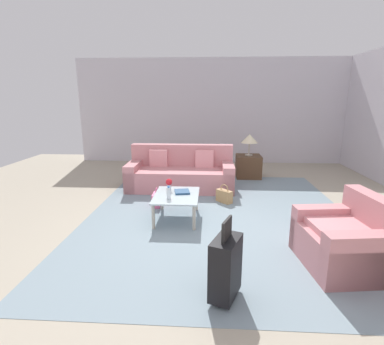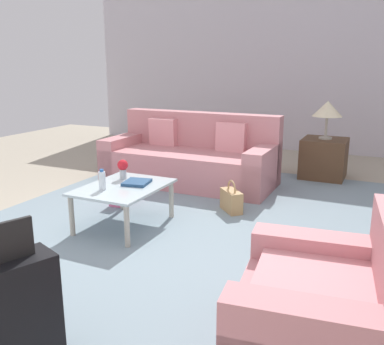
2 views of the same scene
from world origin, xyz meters
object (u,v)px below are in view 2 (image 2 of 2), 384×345
(coffee_table, at_px, (124,191))
(coffee_table_book, at_px, (137,182))
(handbag_tan, at_px, (231,200))
(handbag_pink, at_px, (121,193))
(flower_vase, at_px, (123,167))
(water_bottle, at_px, (102,180))
(table_lamp, at_px, (328,109))
(suitcase_black, at_px, (17,313))
(side_table, at_px, (324,158))
(armchair, at_px, (336,321))
(couch, at_px, (192,160))

(coffee_table, distance_m, coffee_table_book, 0.16)
(coffee_table, xyz_separation_m, handbag_tan, (-0.86, 0.82, -0.24))
(coffee_table, relative_size, handbag_pink, 2.61)
(flower_vase, bearing_deg, coffee_table, 34.29)
(water_bottle, bearing_deg, table_lamp, 151.93)
(suitcase_black, bearing_deg, side_table, 170.54)
(flower_vase, relative_size, handbag_pink, 0.57)
(armchair, bearing_deg, coffee_table_book, -124.05)
(handbag_pink, bearing_deg, water_bottle, 23.23)
(couch, distance_m, suitcase_black, 3.89)
(side_table, bearing_deg, water_bottle, -28.07)
(coffee_table_book, height_order, handbag_pink, coffee_table_book)
(table_lamp, xyz_separation_m, handbag_pink, (2.22, -1.94, -0.84))
(water_bottle, xyz_separation_m, handbag_pink, (-0.78, -0.34, -0.38))
(table_lamp, distance_m, handbag_pink, 3.06)
(coffee_table, bearing_deg, table_lamp, 151.82)
(water_bottle, distance_m, handbag_pink, 0.93)
(water_bottle, height_order, suitcase_black, suitcase_black)
(armchair, relative_size, suitcase_black, 1.29)
(handbag_tan, bearing_deg, handbag_pink, -77.40)
(coffee_table_book, relative_size, side_table, 0.43)
(couch, relative_size, side_table, 3.79)
(suitcase_black, bearing_deg, flower_vase, -159.05)
(coffee_table, height_order, water_bottle, water_bottle)
(table_lamp, bearing_deg, handbag_pink, -41.10)
(handbag_tan, bearing_deg, coffee_table_book, -44.85)
(coffee_table_book, xyz_separation_m, flower_vase, (-0.10, -0.23, 0.11))
(flower_vase, height_order, side_table, flower_vase)
(suitcase_black, bearing_deg, water_bottle, -156.04)
(coffee_table_book, relative_size, flower_vase, 1.26)
(side_table, relative_size, handbag_pink, 1.68)
(armchair, distance_m, table_lamp, 4.20)
(suitcase_black, relative_size, handbag_pink, 2.37)
(couch, height_order, handbag_pink, couch)
(armchair, distance_m, water_bottle, 2.53)
(coffee_table_book, relative_size, suitcase_black, 0.30)
(coffee_table, relative_size, suitcase_black, 1.10)
(water_bottle, bearing_deg, coffee_table_book, 150.64)
(coffee_table, xyz_separation_m, side_table, (-2.80, 1.50, -0.09))
(handbag_tan, bearing_deg, suitcase_black, -2.36)
(table_lamp, distance_m, suitcase_black, 4.90)
(coffee_table, relative_size, water_bottle, 4.58)
(table_lamp, xyz_separation_m, suitcase_black, (4.80, -0.80, -0.61))
(armchair, xyz_separation_m, water_bottle, (-1.09, -2.27, 0.22))
(couch, relative_size, flower_vase, 11.15)
(flower_vase, relative_size, side_table, 0.34)
(handbag_pink, bearing_deg, flower_vase, 38.29)
(couch, height_order, armchair, couch)
(armchair, xyz_separation_m, table_lamp, (-4.09, -0.67, 0.67))
(water_bottle, distance_m, coffee_table_book, 0.38)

